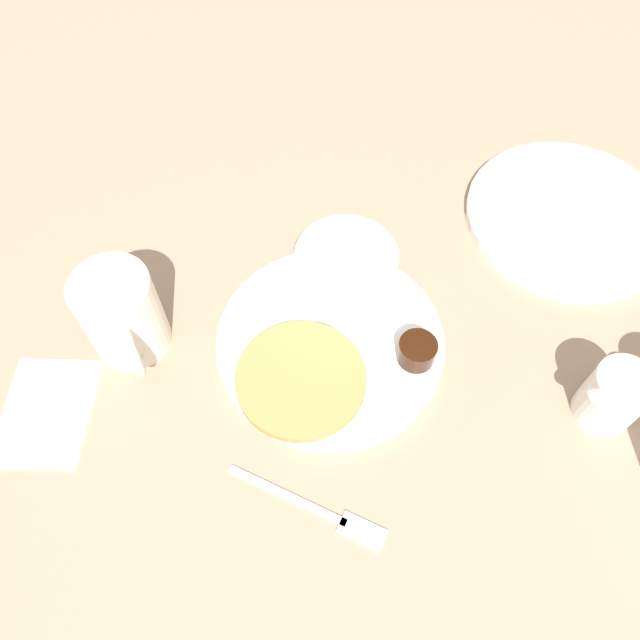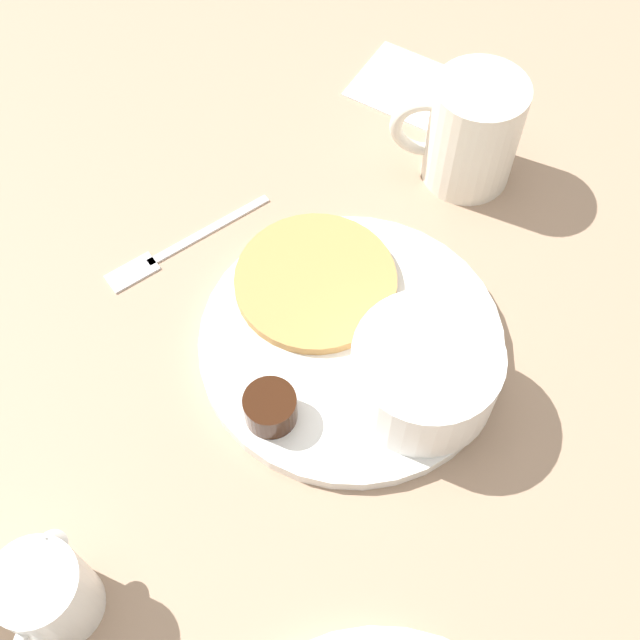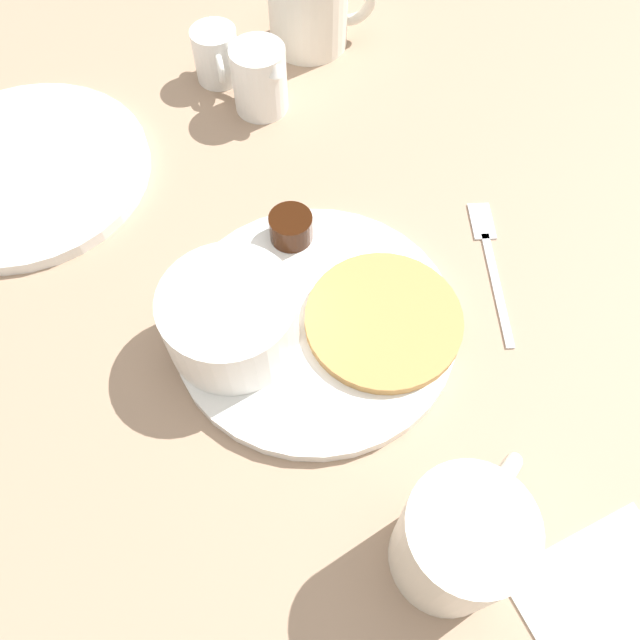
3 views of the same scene
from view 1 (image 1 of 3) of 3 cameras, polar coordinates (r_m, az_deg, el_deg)
ground_plane at (r=0.64m, az=0.61°, el=-2.29°), size 4.00×4.00×0.00m
plate at (r=0.63m, az=0.62°, el=-2.02°), size 0.23×0.23×0.01m
pancake_stack at (r=0.60m, az=-2.12°, el=-5.41°), size 0.13×0.13×0.01m
bowl at (r=0.64m, az=2.03°, el=4.60°), size 0.10×0.10×0.06m
syrup_cup at (r=0.62m, az=8.52°, el=-2.81°), size 0.04×0.04×0.03m
butter_ramekin at (r=0.66m, az=3.47°, el=4.91°), size 0.04×0.04×0.04m
coffee_mug at (r=0.63m, az=-17.88°, el=0.51°), size 0.11×0.08×0.10m
creamer_pitcher_near at (r=0.63m, az=25.02°, el=-6.31°), size 0.05×0.08×0.07m
fork at (r=0.57m, az=0.00°, el=-17.20°), size 0.07×0.15×0.00m
napkin at (r=0.66m, az=-23.99°, el=-7.60°), size 0.11×0.09×0.00m
far_plate at (r=0.78m, az=21.49°, el=8.78°), size 0.23×0.23×0.01m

